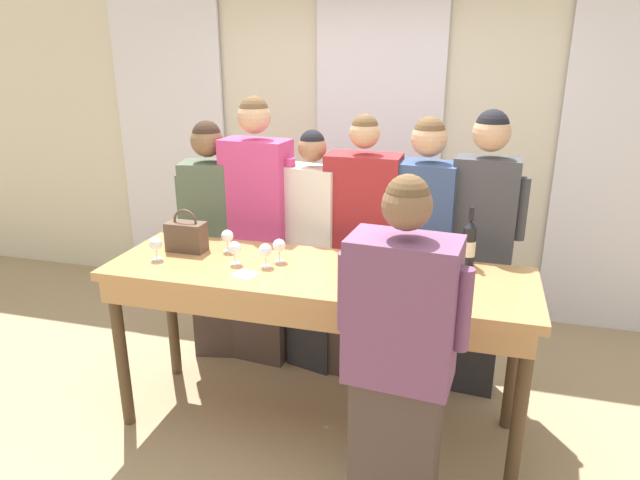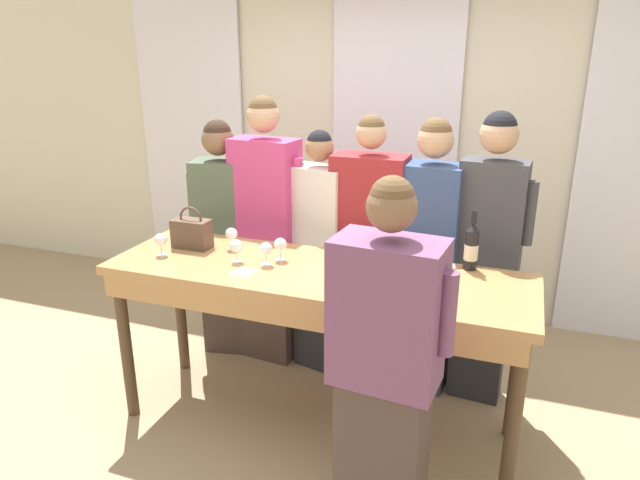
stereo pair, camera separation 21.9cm
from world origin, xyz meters
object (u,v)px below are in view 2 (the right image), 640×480
at_px(guest_pink_top, 267,231).
at_px(wine_glass_front_mid, 236,246).
at_px(wine_glass_center_left, 280,245).
at_px(wine_glass_front_right, 160,240).
at_px(wine_glass_center_mid, 266,249).
at_px(guest_striped_shirt, 368,252).
at_px(guest_cream_sweater, 320,252).
at_px(guest_beige_cap, 487,255).
at_px(host_pouring, 385,370).
at_px(guest_olive_jacket, 223,236).
at_px(wine_glass_back_mid, 426,254).
at_px(tasting_bar, 314,291).
at_px(handbag, 192,233).
at_px(guest_navy_coat, 428,256).
at_px(wine_glass_front_left, 449,270).
at_px(wine_glass_center_right, 443,285).
at_px(wine_glass_back_left, 231,234).
at_px(wine_bottle, 471,247).

bearing_deg(guest_pink_top, wine_glass_front_mid, -79.18).
bearing_deg(wine_glass_center_left, wine_glass_front_right, -166.89).
height_order(wine_glass_center_mid, guest_striped_shirt, guest_striped_shirt).
relative_size(guest_cream_sweater, guest_striped_shirt, 0.94).
relative_size(guest_pink_top, guest_beige_cap, 1.02).
height_order(wine_glass_center_mid, host_pouring, host_pouring).
xyz_separation_m(guest_olive_jacket, guest_beige_cap, (1.79, 0.00, 0.08)).
bearing_deg(guest_olive_jacket, wine_glass_center_mid, -45.79).
xyz_separation_m(wine_glass_front_right, guest_olive_jacket, (-0.01, 0.73, -0.21)).
xyz_separation_m(wine_glass_front_right, wine_glass_back_mid, (1.48, 0.30, -0.00)).
distance_m(tasting_bar, handbag, 0.86).
distance_m(tasting_bar, guest_striped_shirt, 0.68).
bearing_deg(guest_navy_coat, wine_glass_front_left, -72.27).
xyz_separation_m(wine_glass_front_left, wine_glass_front_mid, (-1.17, -0.05, 0.00)).
distance_m(wine_glass_center_left, wine_glass_center_mid, 0.11).
xyz_separation_m(wine_glass_front_mid, guest_beige_cap, (1.32, 0.68, -0.12)).
xyz_separation_m(wine_glass_center_left, wine_glass_center_right, (0.95, -0.27, 0.00)).
height_order(wine_glass_front_right, guest_cream_sweater, guest_cream_sweater).
bearing_deg(wine_glass_back_mid, tasting_bar, -156.97).
distance_m(wine_glass_center_left, guest_olive_jacket, 0.92).
relative_size(guest_olive_jacket, guest_cream_sweater, 1.02).
height_order(handbag, wine_glass_center_right, handbag).
relative_size(handbag, guest_cream_sweater, 0.15).
bearing_deg(wine_glass_back_left, guest_cream_sweater, 52.63).
bearing_deg(wine_glass_center_right, guest_cream_sweater, 137.69).
relative_size(wine_glass_center_left, guest_cream_sweater, 0.08).
bearing_deg(handbag, guest_olive_jacket, 100.76).
bearing_deg(guest_olive_jacket, guest_striped_shirt, -0.00).
distance_m(guest_cream_sweater, guest_navy_coat, 0.72).
bearing_deg(wine_glass_front_left, wine_glass_center_left, 176.53).
relative_size(wine_glass_front_right, wine_glass_center_left, 1.00).
relative_size(wine_glass_back_left, guest_striped_shirt, 0.08).
bearing_deg(handbag, wine_glass_back_left, 12.84).
bearing_deg(tasting_bar, wine_glass_center_right, -13.29).
bearing_deg(guest_beige_cap, wine_glass_back_mid, -124.69).
bearing_deg(guest_striped_shirt, wine_glass_center_right, -54.92).
bearing_deg(wine_bottle, host_pouring, -104.43).
bearing_deg(tasting_bar, wine_glass_back_mid, 23.03).
xyz_separation_m(guest_navy_coat, host_pouring, (0.04, -1.28, -0.06)).
distance_m(guest_olive_jacket, guest_cream_sweater, 0.72).
distance_m(wine_bottle, wine_glass_center_mid, 1.12).
distance_m(tasting_bar, wine_glass_front_left, 0.74).
height_order(tasting_bar, guest_beige_cap, guest_beige_cap).
bearing_deg(guest_cream_sweater, wine_glass_front_right, -134.41).
bearing_deg(wine_glass_center_right, guest_pink_top, 147.28).
relative_size(wine_bottle, guest_pink_top, 0.18).
distance_m(tasting_bar, wine_glass_center_left, 0.33).
relative_size(wine_glass_front_mid, wine_glass_back_mid, 1.00).
relative_size(wine_glass_front_left, wine_glass_front_right, 1.00).
distance_m(wine_glass_front_right, guest_beige_cap, 1.93).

